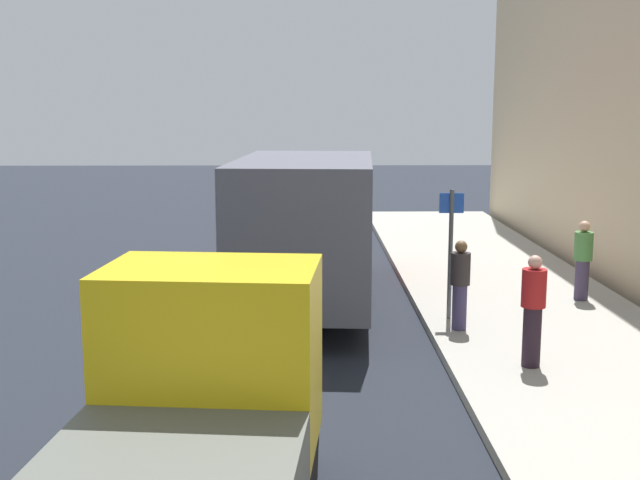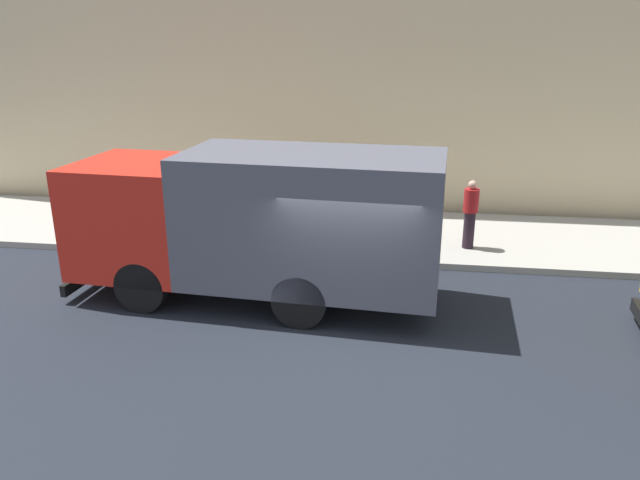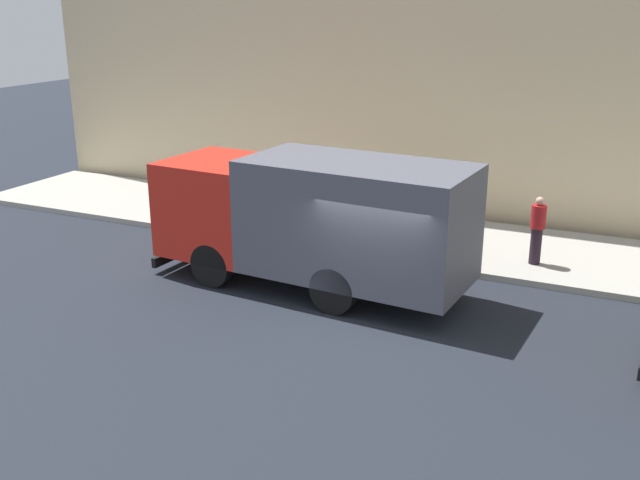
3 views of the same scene
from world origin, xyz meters
name	(u,v)px [view 3 (image 3 of 3)]	position (x,y,z in m)	size (l,w,h in m)	color
ground	(376,315)	(0.00, 0.00, 0.00)	(80.00, 80.00, 0.00)	#1F232C
sidewalk	(444,242)	(5.16, 0.00, 0.08)	(4.31, 30.00, 0.16)	#A8A59B
building_facade	(480,30)	(7.81, 0.00, 5.53)	(0.50, 30.00, 11.05)	beige
large_utility_truck	(313,216)	(0.90, 1.90, 1.71)	(2.96, 7.57, 3.06)	red
pedestrian_walking	(405,193)	(6.37, 1.54, 1.00)	(0.43, 0.43, 1.61)	#423752
pedestrian_standing	(449,229)	(3.51, -0.56, 0.99)	(0.44, 0.44, 1.58)	#3D365B
pedestrian_third	(537,229)	(4.22, -2.55, 1.05)	(0.44, 0.44, 1.70)	black
street_sign_post	(421,203)	(3.46, 0.17, 1.58)	(0.44, 0.08, 2.39)	#4C5156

